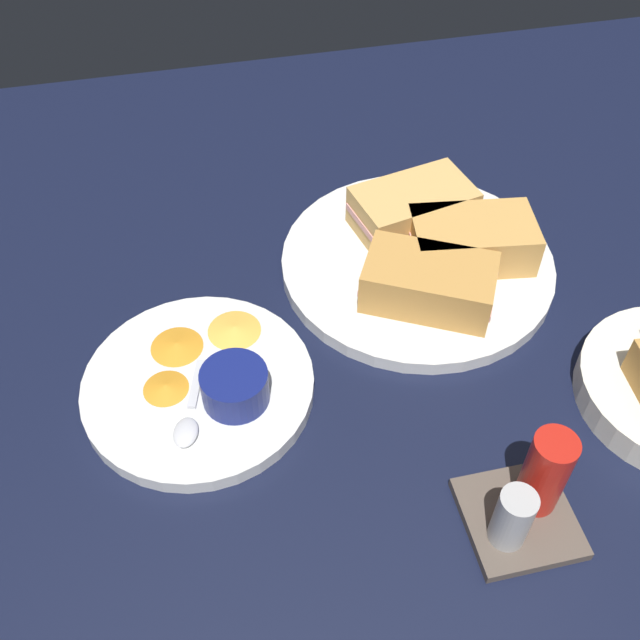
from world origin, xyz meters
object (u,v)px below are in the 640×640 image
at_px(spoon_by_dark_ramekin, 409,246).
at_px(ramekin_light_gravy, 235,385).
at_px(plate_sandwich_main, 417,264).
at_px(ramekin_dark_sauce, 420,205).
at_px(sandwich_half_extra, 413,208).
at_px(condiment_caddy, 529,498).
at_px(sandwich_half_near, 427,279).
at_px(plate_chips_companion, 199,386).
at_px(spoon_by_gravy_ramekin, 188,420).
at_px(sandwich_half_far, 472,240).

relative_size(spoon_by_dark_ramekin, ramekin_light_gravy, 1.50).
distance_m(plate_sandwich_main, ramekin_dark_sauce, 0.07).
xyz_separation_m(sandwich_half_extra, spoon_by_dark_ramekin, (0.01, 0.04, -0.02)).
relative_size(ramekin_light_gravy, condiment_caddy, 0.66).
distance_m(plate_sandwich_main, ramekin_light_gravy, 0.26).
bearing_deg(sandwich_half_extra, plate_sandwich_main, 80.14).
height_order(plate_sandwich_main, ramekin_light_gravy, ramekin_light_gravy).
height_order(sandwich_half_extra, ramekin_dark_sauce, sandwich_half_extra).
xyz_separation_m(sandwich_half_near, ramekin_dark_sauce, (-0.03, -0.12, -0.00)).
bearing_deg(plate_chips_companion, plate_sandwich_main, -155.53).
distance_m(sandwich_half_extra, spoon_by_gravy_ramekin, 0.35).
xyz_separation_m(sandwich_half_extra, ramekin_light_gravy, (0.23, 0.20, -0.01)).
bearing_deg(sandwich_half_near, sandwich_half_far, -144.86).
distance_m(sandwich_half_far, ramekin_dark_sauce, 0.08).
bearing_deg(plate_sandwich_main, sandwich_half_near, 80.14).
bearing_deg(sandwich_half_near, plate_chips_companion, 13.74).
bearing_deg(condiment_caddy, sandwich_half_near, -88.93).
relative_size(spoon_by_dark_ramekin, spoon_by_gravy_ramekin, 0.94).
distance_m(sandwich_half_far, spoon_by_gravy_ramekin, 0.36).
relative_size(plate_chips_companion, spoon_by_gravy_ramekin, 2.22).
relative_size(sandwich_half_near, ramekin_dark_sauce, 2.27).
distance_m(sandwich_half_extra, spoon_by_dark_ramekin, 0.05).
height_order(sandwich_half_far, ramekin_dark_sauce, sandwich_half_far).
distance_m(sandwich_half_extra, ramekin_light_gravy, 0.30).
height_order(sandwich_half_far, spoon_by_gravy_ramekin, sandwich_half_far).
relative_size(sandwich_half_far, sandwich_half_extra, 0.98).
relative_size(spoon_by_gravy_ramekin, condiment_caddy, 1.04).
height_order(sandwich_half_far, condiment_caddy, condiment_caddy).
bearing_deg(ramekin_dark_sauce, spoon_by_dark_ramekin, 60.71).
height_order(ramekin_light_gravy, spoon_by_gravy_ramekin, ramekin_light_gravy).
height_order(spoon_by_gravy_ramekin, condiment_caddy, condiment_caddy).
relative_size(plate_chips_companion, ramekin_light_gravy, 3.53).
height_order(plate_sandwich_main, ramekin_dark_sauce, ramekin_dark_sauce).
xyz_separation_m(ramekin_dark_sauce, condiment_caddy, (0.03, 0.37, -0.00)).
distance_m(sandwich_half_near, sandwich_half_extra, 0.11).
xyz_separation_m(spoon_by_gravy_ramekin, condiment_caddy, (-0.26, 0.15, 0.01)).
bearing_deg(sandwich_half_extra, sandwich_half_near, 80.14).
bearing_deg(plate_chips_companion, ramekin_light_gravy, 140.19).
bearing_deg(sandwich_half_far, ramekin_dark_sauce, -65.00).
xyz_separation_m(sandwich_half_near, sandwich_half_far, (-0.07, -0.05, 0.00)).
height_order(sandwich_half_near, sandwich_half_extra, same).
bearing_deg(plate_chips_companion, ramekin_dark_sauce, -146.99).
xyz_separation_m(plate_sandwich_main, ramekin_light_gravy, (0.22, 0.14, 0.03)).
bearing_deg(sandwich_half_far, condiment_caddy, 78.41).
distance_m(sandwich_half_far, plate_chips_companion, 0.33).
distance_m(plate_sandwich_main, plate_chips_companion, 0.28).
distance_m(sandwich_half_near, sandwich_half_far, 0.08).
relative_size(sandwich_half_near, plate_chips_companion, 0.68).
bearing_deg(ramekin_dark_sauce, plate_chips_companion, 33.01).
distance_m(ramekin_dark_sauce, spoon_by_dark_ramekin, 0.06).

